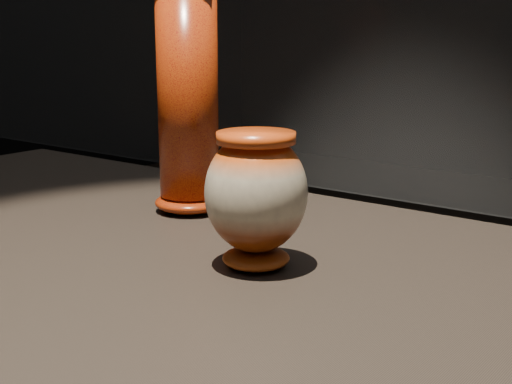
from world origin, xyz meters
TOP-DOWN VIEW (x-y plane):
  - main_vase at (-0.02, 0.01)m, footprint 0.17×0.17m
  - tall_vase at (-0.28, 0.17)m, footprint 0.14×0.14m

SIDE VIEW (x-z plane):
  - main_vase at x=-0.02m, z-range 0.91..1.08m
  - tall_vase at x=-0.28m, z-range 0.89..1.27m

